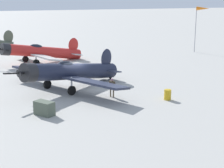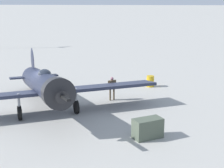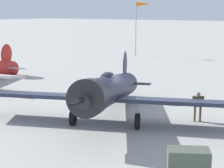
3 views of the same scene
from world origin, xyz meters
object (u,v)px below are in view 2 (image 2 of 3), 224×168
airplane_foreground (44,85)px  fuel_drum (150,81)px  ground_crew_mechanic (112,86)px  equipment_crate (148,128)px

airplane_foreground → fuel_drum: bearing=108.6°
ground_crew_mechanic → fuel_drum: (3.68, -2.68, -0.53)m
equipment_crate → fuel_drum: (9.95, -0.55, -0.08)m
airplane_foreground → equipment_crate: airplane_foreground is taller
airplane_foreground → equipment_crate: bearing=33.4°
airplane_foreground → ground_crew_mechanic: bearing=96.6°
fuel_drum → ground_crew_mechanic: bearing=143.9°
fuel_drum → airplane_foreground: bearing=131.9°
equipment_crate → fuel_drum: equipment_crate is taller
airplane_foreground → fuel_drum: 8.99m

